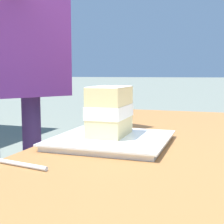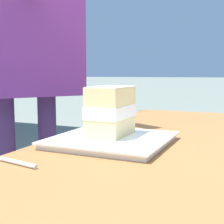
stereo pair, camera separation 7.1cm
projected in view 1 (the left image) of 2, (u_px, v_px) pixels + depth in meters
dessert_plate at (112, 140)px, 0.72m from camera, size 0.25×0.25×0.02m
cake_slice at (110, 111)px, 0.73m from camera, size 0.13×0.09×0.11m
dessert_fork at (4, 161)px, 0.56m from camera, size 0.04×0.17×0.01m
diner_person at (7, 26)px, 1.17m from camera, size 0.52×0.61×1.62m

